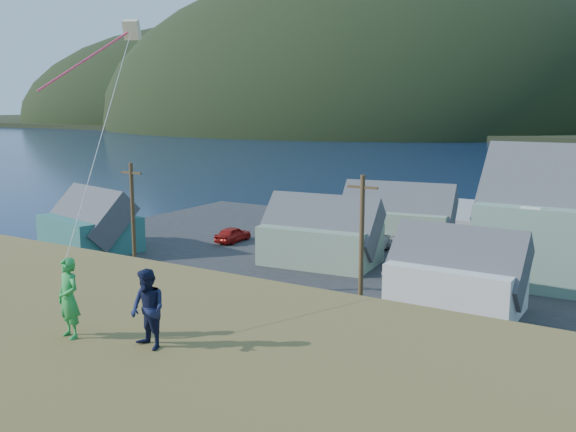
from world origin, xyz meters
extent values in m
plane|color=#0A1638|center=(0.00, 0.00, 0.00)|extent=(900.00, 900.00, 0.00)
cube|color=#4C3D19|center=(0.00, -2.00, 0.05)|extent=(110.00, 8.00, 0.10)
cube|color=#28282B|center=(0.00, 17.00, 0.06)|extent=(72.00, 36.00, 0.12)
cube|color=gray|center=(-6.00, 40.00, 0.45)|extent=(26.00, 14.00, 0.90)
ellipsoid|color=black|center=(-220.00, 280.00, 2.00)|extent=(240.00, 216.00, 108.00)
ellipsoid|color=black|center=(-120.00, 260.00, 2.00)|extent=(260.00, 234.00, 143.00)
cube|color=#29615E|center=(-29.26, 8.51, 1.52)|extent=(8.57, 7.19, 2.80)
cube|color=#47474C|center=(-29.26, 8.51, 3.67)|extent=(9.01, 7.15, 5.44)
cube|color=slate|center=(-11.15, 14.36, 1.57)|extent=(8.62, 6.18, 2.90)
cube|color=#47474C|center=(-11.15, 14.36, 3.74)|extent=(9.11, 6.08, 5.29)
cube|color=silver|center=(0.77, 8.71, 1.53)|extent=(7.06, 5.05, 2.82)
cube|color=#47474C|center=(0.77, 8.71, 3.65)|extent=(7.56, 5.00, 4.98)
cube|color=gray|center=(-9.02, 24.08, 1.56)|extent=(9.69, 6.65, 2.88)
cube|color=#47474C|center=(-9.02, 24.08, 3.81)|extent=(10.18, 6.71, 5.39)
cylinder|color=#47331E|center=(-17.35, 1.50, 4.24)|extent=(0.24, 0.24, 8.23)
cylinder|color=#47331E|center=(-1.93, 1.50, 4.32)|extent=(0.24, 0.24, 8.40)
imported|color=silver|center=(-8.03, 23.15, 0.80)|extent=(2.39, 4.88, 1.37)
imported|color=black|center=(-4.68, 23.85, 0.89)|extent=(2.28, 4.66, 1.53)
imported|color=#2E5175|center=(2.66, 23.58, 0.79)|extent=(1.92, 4.21, 1.34)
imported|color=#ABABB0|center=(-16.07, 17.95, 0.77)|extent=(1.63, 4.02, 1.30)
imported|color=white|center=(-9.73, 19.36, 0.89)|extent=(2.63, 5.60, 1.55)
imported|color=black|center=(-4.76, 17.69, 0.86)|extent=(2.62, 5.29, 1.48)
imported|color=#A71914|center=(-21.16, 16.99, 0.78)|extent=(1.67, 3.93, 1.33)
imported|color=slate|center=(-16.20, 24.34, 0.86)|extent=(2.02, 4.61, 1.47)
imported|color=maroon|center=(-13.61, 23.59, 0.84)|extent=(2.92, 5.39, 1.44)
imported|color=green|center=(0.62, -18.26, 8.04)|extent=(0.68, 0.51, 1.67)
imported|color=#161B3D|center=(2.42, -17.86, 8.00)|extent=(0.89, 0.76, 1.59)
cube|color=beige|center=(-3.10, -12.39, 14.08)|extent=(0.58, 0.56, 0.60)
cylinder|color=#F6406F|center=(-3.70, -13.64, 13.18)|extent=(0.06, 0.06, 3.31)
cylinder|color=white|center=(-1.24, -15.32, 11.48)|extent=(0.02, 0.02, 8.69)
camera|label=1|loc=(11.00, -26.67, 11.98)|focal=40.00mm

